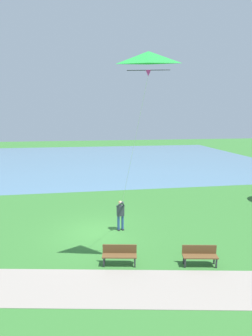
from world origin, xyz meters
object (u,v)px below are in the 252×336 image
object	(u,v)px
flying_kite	(148,66)
park_bench_near_walkway	(120,253)
person_kite_flyer	(121,213)
park_bench_far_walkway	(200,254)

from	to	relation	value
flying_kite	park_bench_near_walkway	size ratio (longest dim) A/B	4.49
person_kite_flyer	park_bench_near_walkway	distance (m)	3.72
park_bench_near_walkway	park_bench_far_walkway	world-z (taller)	same
flying_kite	park_bench_far_walkway	bearing A→B (deg)	78.84
flying_kite	park_bench_far_walkway	xyz separation A→B (m)	(0.46, 2.32, -7.80)
flying_kite	park_bench_far_walkway	world-z (taller)	flying_kite
person_kite_flyer	park_bench_far_walkway	distance (m)	5.16
person_kite_flyer	park_bench_near_walkway	bearing A→B (deg)	-8.89
person_kite_flyer	park_bench_near_walkway	world-z (taller)	person_kite_flyer
flying_kite	park_bench_near_walkway	distance (m)	7.89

